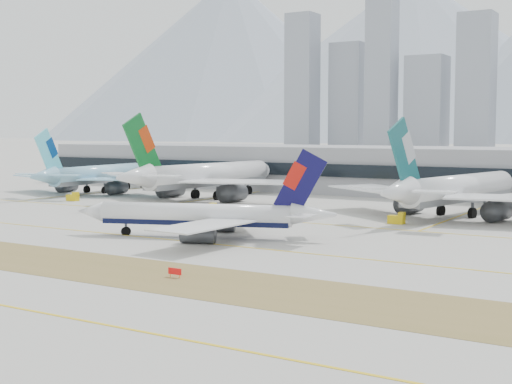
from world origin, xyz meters
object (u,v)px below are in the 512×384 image
Objects in this scene: widebody_eva at (203,177)px; widebody_cathay at (455,191)px; taxiing_airliner at (205,216)px; terminal at (413,170)px; widebody_korean at (93,176)px.

widebody_cathay is (75.82, -4.78, -0.51)m from widebody_eva.
widebody_cathay is at bearing -138.38° from taxiing_airliner.
taxiing_airliner reaches higher than terminal.
widebody_eva is 69.92m from terminal.
taxiing_airliner is 0.77× the size of widebody_cathay.
widebody_korean is (-87.25, 60.52, 1.53)m from taxiing_airliner.
widebody_korean is 0.21× the size of terminal.
widebody_eva is at bearing -94.31° from widebody_korean.
widebody_korean is at bearing 99.64° from widebody_cathay.
widebody_korean is at bearing -149.01° from terminal.
taxiing_airliner is 65.16m from widebody_cathay.
widebody_cathay is (118.89, -3.59, 0.57)m from widebody_korean.
taxiing_airliner is 0.83× the size of widebody_korean.
widebody_eva is at bearing -131.39° from terminal.
widebody_eva is (43.07, 1.18, 1.08)m from widebody_korean.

